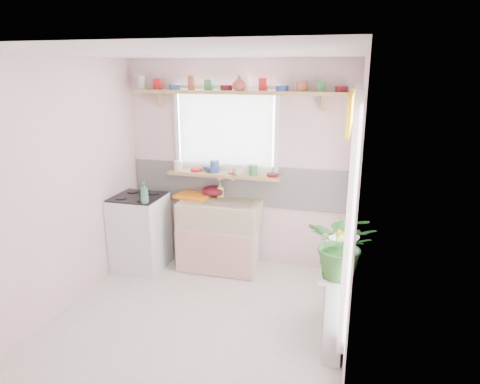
# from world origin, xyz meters

# --- Properties ---
(room) EXTENTS (3.20, 3.20, 3.20)m
(room) POSITION_xyz_m (0.66, 0.86, 1.37)
(room) COLOR white
(room) RESTS_ON ground
(sink_unit) EXTENTS (0.95, 0.65, 1.11)m
(sink_unit) POSITION_xyz_m (-0.15, 1.29, 0.43)
(sink_unit) COLOR white
(sink_unit) RESTS_ON ground
(cooker) EXTENTS (0.58, 0.58, 0.93)m
(cooker) POSITION_xyz_m (-1.10, 1.05, 0.46)
(cooker) COLOR white
(cooker) RESTS_ON ground
(radiator_ledge) EXTENTS (0.22, 0.95, 0.78)m
(radiator_ledge) POSITION_xyz_m (1.30, 0.20, 0.40)
(radiator_ledge) COLOR white
(radiator_ledge) RESTS_ON ground
(windowsill) EXTENTS (1.40, 0.22, 0.04)m
(windowsill) POSITION_xyz_m (-0.15, 1.48, 1.14)
(windowsill) COLOR tan
(windowsill) RESTS_ON room
(pine_shelf) EXTENTS (2.52, 0.24, 0.04)m
(pine_shelf) POSITION_xyz_m (0.00, 1.47, 2.12)
(pine_shelf) COLOR tan
(pine_shelf) RESTS_ON room
(shelf_crockery) EXTENTS (2.47, 0.11, 0.12)m
(shelf_crockery) POSITION_xyz_m (-0.04, 1.47, 2.19)
(shelf_crockery) COLOR silver
(shelf_crockery) RESTS_ON pine_shelf
(sill_crockery) EXTENTS (1.35, 0.11, 0.12)m
(sill_crockery) POSITION_xyz_m (-0.20, 1.48, 1.21)
(sill_crockery) COLOR silver
(sill_crockery) RESTS_ON windowsill
(dish_tray) EXTENTS (0.44, 0.36, 0.04)m
(dish_tray) POSITION_xyz_m (-0.53, 1.38, 0.87)
(dish_tray) COLOR orange
(dish_tray) RESTS_ON sink_unit
(colander) EXTENTS (0.36, 0.36, 0.13)m
(colander) POSITION_xyz_m (-0.30, 1.50, 0.91)
(colander) COLOR #560E1B
(colander) RESTS_ON sink_unit
(jade_plant) EXTENTS (0.59, 0.53, 0.57)m
(jade_plant) POSITION_xyz_m (1.33, -0.14, 1.06)
(jade_plant) COLOR #35702C
(jade_plant) RESTS_ON radiator_ledge
(fruit_bowl) EXTENTS (0.34, 0.34, 0.07)m
(fruit_bowl) POSITION_xyz_m (1.33, 0.57, 0.81)
(fruit_bowl) COLOR white
(fruit_bowl) RESTS_ON radiator_ledge
(herb_pot) EXTENTS (0.13, 0.10, 0.21)m
(herb_pot) POSITION_xyz_m (1.21, -0.20, 0.88)
(herb_pot) COLOR #2B5A24
(herb_pot) RESTS_ON radiator_ledge
(soap_bottle_sink) EXTENTS (0.11, 0.11, 0.18)m
(soap_bottle_sink) POSITION_xyz_m (-0.21, 1.50, 0.94)
(soap_bottle_sink) COLOR #D2E365
(soap_bottle_sink) RESTS_ON sink_unit
(sill_cup) EXTENTS (0.15, 0.15, 0.10)m
(sill_cup) POSITION_xyz_m (0.04, 1.42, 1.21)
(sill_cup) COLOR beige
(sill_cup) RESTS_ON windowsill
(sill_bowl) EXTENTS (0.21, 0.21, 0.07)m
(sill_bowl) POSITION_xyz_m (-0.33, 1.54, 1.19)
(sill_bowl) COLOR #2F569A
(sill_bowl) RESTS_ON windowsill
(shelf_vase) EXTENTS (0.17, 0.17, 0.17)m
(shelf_vase) POSITION_xyz_m (0.06, 1.41, 2.22)
(shelf_vase) COLOR #A54032
(shelf_vase) RESTS_ON pine_shelf
(cooker_bottle) EXTENTS (0.10, 0.10, 0.24)m
(cooker_bottle) POSITION_xyz_m (-0.89, 0.83, 1.04)
(cooker_bottle) COLOR #408058
(cooker_bottle) RESTS_ON cooker
(fruit) EXTENTS (0.20, 0.14, 0.10)m
(fruit) POSITION_xyz_m (1.34, 0.58, 0.87)
(fruit) COLOR orange
(fruit) RESTS_ON fruit_bowl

